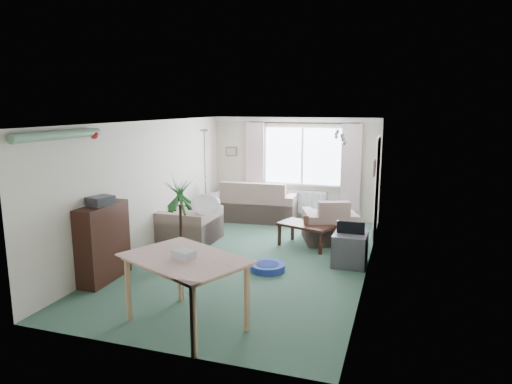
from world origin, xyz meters
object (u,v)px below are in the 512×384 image
(coffee_table, at_px, (306,235))
(pet_bed, at_px, (268,267))
(sofa, at_px, (257,200))
(houseplant, at_px, (181,221))
(dining_table, at_px, (186,293))
(tv_cube, at_px, (350,249))
(armchair_left, at_px, (190,218))
(bookshelf, at_px, (103,243))
(armchair_corner, at_px, (329,219))

(coffee_table, bearing_deg, pet_bed, -102.42)
(sofa, distance_m, houseplant, 3.36)
(dining_table, xyz_separation_m, tv_cube, (1.65, 2.82, -0.15))
(armchair_left, relative_size, tv_cube, 1.76)
(sofa, bearing_deg, pet_bed, 106.90)
(bookshelf, bearing_deg, armchair_corner, 45.54)
(armchair_corner, bearing_deg, armchair_left, -2.51)
(armchair_corner, xyz_separation_m, pet_bed, (-0.68, -2.00, -0.38))
(armchair_corner, distance_m, coffee_table, 0.68)
(sofa, relative_size, tv_cube, 3.11)
(dining_table, bearing_deg, bookshelf, 152.87)
(sofa, xyz_separation_m, armchair_left, (-0.72, -2.10, 0.01))
(houseplant, bearing_deg, armchair_corner, 44.03)
(armchair_left, distance_m, tv_cube, 3.23)
(tv_cube, bearing_deg, coffee_table, 141.17)
(coffee_table, xyz_separation_m, tv_cube, (0.92, -0.77, 0.05))
(dining_table, bearing_deg, pet_bed, 79.21)
(armchair_corner, xyz_separation_m, dining_table, (-1.09, -4.13, -0.01))
(dining_table, height_order, tv_cube, dining_table)
(armchair_corner, height_order, bookshelf, bookshelf)
(sofa, xyz_separation_m, armchair_corner, (1.92, -1.22, -0.03))
(houseplant, xyz_separation_m, tv_cube, (2.75, 0.81, -0.48))
(pet_bed, bearing_deg, bookshelf, -153.20)
(armchair_corner, xyz_separation_m, houseplant, (-2.19, -2.12, 0.32))
(sofa, bearing_deg, houseplant, 81.32)
(tv_cube, bearing_deg, houseplant, -162.55)
(armchair_left, relative_size, houseplant, 0.71)
(houseplant, bearing_deg, tv_cube, 16.42)
(houseplant, relative_size, tv_cube, 2.49)
(armchair_left, distance_m, dining_table, 3.60)
(pet_bed, bearing_deg, houseplant, -175.64)
(sofa, height_order, bookshelf, bookshelf)
(houseplant, distance_m, dining_table, 2.32)
(dining_table, relative_size, tv_cube, 2.27)
(dining_table, distance_m, tv_cube, 3.27)
(coffee_table, height_order, bookshelf, bookshelf)
(armchair_left, xyz_separation_m, houseplant, (0.45, -1.24, 0.28))
(bookshelf, distance_m, dining_table, 2.13)
(sofa, bearing_deg, armchair_corner, 143.46)
(sofa, distance_m, armchair_left, 2.22)
(armchair_left, height_order, dining_table, armchair_left)
(coffee_table, bearing_deg, houseplant, -139.13)
(houseplant, height_order, tv_cube, houseplant)
(sofa, relative_size, bookshelf, 1.58)
(armchair_corner, bearing_deg, coffee_table, 35.03)
(bookshelf, xyz_separation_m, houseplant, (0.79, 1.04, 0.16))
(sofa, xyz_separation_m, tv_cube, (2.48, -2.53, -0.20))
(houseplant, distance_m, pet_bed, 1.66)
(houseplant, bearing_deg, sofa, 85.36)
(coffee_table, height_order, tv_cube, tv_cube)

